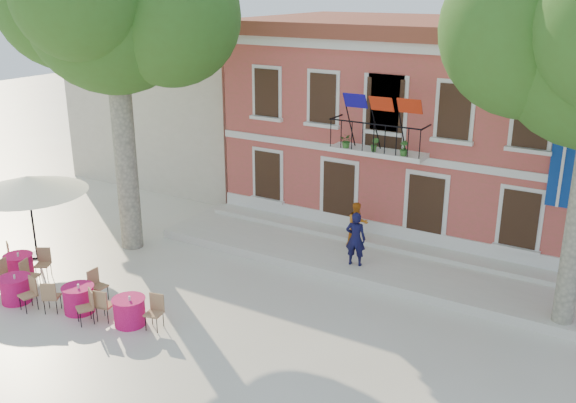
# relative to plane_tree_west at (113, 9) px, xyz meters

# --- Properties ---
(ground) EXTENTS (90.00, 90.00, 0.00)m
(ground) POSITION_rel_plane_tree_west_xyz_m (5.39, -1.52, -8.00)
(ground) COLOR beige
(ground) RESTS_ON ground
(main_building) EXTENTS (13.50, 9.59, 7.50)m
(main_building) POSITION_rel_plane_tree_west_xyz_m (7.39, 8.46, -4.22)
(main_building) COLOR #CC494A
(main_building) RESTS_ON ground
(neighbor_west) EXTENTS (9.40, 9.40, 6.40)m
(neighbor_west) POSITION_rel_plane_tree_west_xyz_m (-4.11, 9.48, -4.78)
(neighbor_west) COLOR beige
(neighbor_west) RESTS_ON ground
(terrace) EXTENTS (14.00, 3.40, 0.30)m
(terrace) POSITION_rel_plane_tree_west_xyz_m (7.39, 2.88, -7.85)
(terrace) COLOR silver
(terrace) RESTS_ON ground
(plane_tree_west) EXTENTS (5.53, 5.53, 10.87)m
(plane_tree_west) POSITION_rel_plane_tree_west_xyz_m (0.00, 0.00, 0.00)
(plane_tree_west) COLOR #A59E84
(plane_tree_west) RESTS_ON ground
(patio_umbrella) EXTENTS (3.80, 3.80, 2.82)m
(patio_umbrella) POSITION_rel_plane_tree_west_xyz_m (-2.14, -2.32, -5.46)
(patio_umbrella) COLOR black
(patio_umbrella) RESTS_ON ground
(pedestrian_navy) EXTENTS (0.71, 0.53, 1.75)m
(pedestrian_navy) POSITION_rel_plane_tree_west_xyz_m (7.62, 2.02, -6.83)
(pedestrian_navy) COLOR #101036
(pedestrian_navy) RESTS_ON terrace
(pedestrian_orange) EXTENTS (0.94, 0.92, 1.52)m
(pedestrian_orange) POSITION_rel_plane_tree_west_xyz_m (7.00, 3.47, -6.94)
(pedestrian_orange) COLOR #CB6B17
(pedestrian_orange) RESTS_ON terrace
(cafe_table_0) EXTENTS (1.87, 1.64, 0.95)m
(cafe_table_0) POSITION_rel_plane_tree_west_xyz_m (2.11, -4.26, -7.57)
(cafe_table_0) COLOR #EF1676
(cafe_table_0) RESTS_ON ground
(cafe_table_1) EXTENTS (1.97, 0.90, 0.95)m
(cafe_table_1) POSITION_rel_plane_tree_west_xyz_m (3.83, -4.05, -7.58)
(cafe_table_1) COLOR #EF1676
(cafe_table_1) RESTS_ON ground
(cafe_table_2) EXTENTS (1.78, 1.83, 0.95)m
(cafe_table_2) POSITION_rel_plane_tree_west_xyz_m (0.08, -4.78, -7.57)
(cafe_table_2) COLOR #EF1676
(cafe_table_2) RESTS_ON ground
(cafe_table_3) EXTENTS (1.87, 1.63, 0.95)m
(cafe_table_3) POSITION_rel_plane_tree_west_xyz_m (-1.19, -3.71, -7.57)
(cafe_table_3) COLOR #EF1676
(cafe_table_3) RESTS_ON ground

